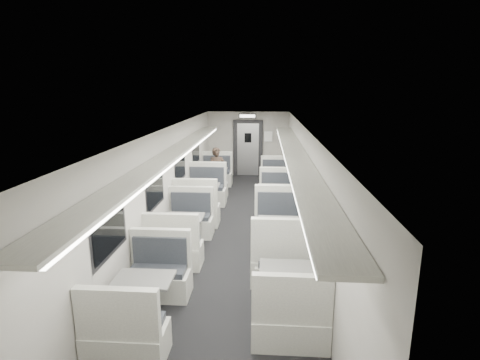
# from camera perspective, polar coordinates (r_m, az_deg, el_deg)

# --- Properties ---
(room) EXTENTS (3.24, 12.24, 2.64)m
(room) POSITION_cam_1_polar(r_m,az_deg,el_deg) (8.21, -0.73, -0.50)
(room) COLOR black
(room) RESTS_ON ground
(booth_left_a) EXTENTS (1.04, 2.11, 1.13)m
(booth_left_a) POSITION_cam_1_polar(r_m,az_deg,el_deg) (12.04, -4.07, 0.06)
(booth_left_a) COLOR #B4B5A9
(booth_left_a) RESTS_ON room
(booth_left_b) EXTENTS (1.10, 2.23, 1.19)m
(booth_left_b) POSITION_cam_1_polar(r_m,az_deg,el_deg) (9.90, -5.84, -2.88)
(booth_left_b) COLOR #B4B5A9
(booth_left_b) RESTS_ON room
(booth_left_c) EXTENTS (1.00, 2.03, 1.09)m
(booth_left_c) POSITION_cam_1_polar(r_m,az_deg,el_deg) (7.80, -8.64, -7.89)
(booth_left_c) COLOR #B4B5A9
(booth_left_c) RESTS_ON room
(booth_left_d) EXTENTS (0.97, 1.98, 1.06)m
(booth_left_d) POSITION_cam_1_polar(r_m,az_deg,el_deg) (5.64, -14.32, -17.29)
(booth_left_d) COLOR #B4B5A9
(booth_left_d) RESTS_ON room
(booth_right_a) EXTENTS (0.98, 1.99, 1.06)m
(booth_right_a) POSITION_cam_1_polar(r_m,az_deg,el_deg) (11.67, 5.52, -0.53)
(booth_right_a) COLOR #B4B5A9
(booth_right_a) RESTS_ON room
(booth_right_b) EXTENTS (1.00, 2.04, 1.09)m
(booth_right_b) POSITION_cam_1_polar(r_m,az_deg,el_deg) (9.70, 5.83, -3.45)
(booth_right_b) COLOR #B4B5A9
(booth_right_b) RESTS_ON room
(booth_right_c) EXTENTS (1.12, 2.28, 1.22)m
(booth_right_c) POSITION_cam_1_polar(r_m,az_deg,el_deg) (7.27, 6.47, -9.12)
(booth_right_c) COLOR #B4B5A9
(booth_right_c) RESTS_ON room
(booth_right_d) EXTENTS (0.98, 1.99, 1.06)m
(booth_right_d) POSITION_cam_1_polar(r_m,az_deg,el_deg) (5.78, 7.18, -16.07)
(booth_right_d) COLOR #B4B5A9
(booth_right_d) RESTS_ON room
(passenger) EXTENTS (0.60, 0.47, 1.47)m
(passenger) POSITION_cam_1_polar(r_m,az_deg,el_deg) (11.63, -3.51, 1.38)
(passenger) COLOR black
(passenger) RESTS_ON room
(window_a) EXTENTS (0.02, 1.18, 0.84)m
(window_a) POSITION_cam_1_polar(r_m,az_deg,el_deg) (11.68, -6.70, 4.44)
(window_a) COLOR black
(window_a) RESTS_ON room
(window_b) EXTENTS (0.02, 1.18, 0.84)m
(window_b) POSITION_cam_1_polar(r_m,az_deg,el_deg) (9.56, -9.09, 2.29)
(window_b) COLOR black
(window_b) RESTS_ON room
(window_c) EXTENTS (0.02, 1.18, 0.84)m
(window_c) POSITION_cam_1_polar(r_m,az_deg,el_deg) (7.49, -12.80, -1.07)
(window_c) COLOR black
(window_c) RESTS_ON room
(window_d) EXTENTS (0.02, 1.18, 0.84)m
(window_d) POSITION_cam_1_polar(r_m,az_deg,el_deg) (5.51, -19.28, -6.89)
(window_d) COLOR black
(window_d) RESTS_ON room
(luggage_rack_left) EXTENTS (0.46, 10.40, 0.09)m
(luggage_rack_left) POSITION_cam_1_polar(r_m,az_deg,el_deg) (7.97, -9.91, 4.12)
(luggage_rack_left) COLOR #B4B5A9
(luggage_rack_left) RESTS_ON room
(luggage_rack_right) EXTENTS (0.46, 10.40, 0.09)m
(luggage_rack_right) POSITION_cam_1_polar(r_m,az_deg,el_deg) (7.76, 8.29, 3.93)
(luggage_rack_right) COLOR #B4B5A9
(luggage_rack_right) RESTS_ON room
(vestibule_door) EXTENTS (1.10, 0.13, 2.10)m
(vestibule_door) POSITION_cam_1_polar(r_m,az_deg,el_deg) (14.04, 1.22, 4.82)
(vestibule_door) COLOR black
(vestibule_door) RESTS_ON room
(exit_sign) EXTENTS (0.62, 0.12, 0.16)m
(exit_sign) POSITION_cam_1_polar(r_m,az_deg,el_deg) (13.42, 1.15, 9.74)
(exit_sign) COLOR black
(exit_sign) RESTS_ON room
(wall_notice) EXTENTS (0.32, 0.02, 0.40)m
(wall_notice) POSITION_cam_1_polar(r_m,az_deg,el_deg) (13.95, 4.33, 6.64)
(wall_notice) COLOR white
(wall_notice) RESTS_ON room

